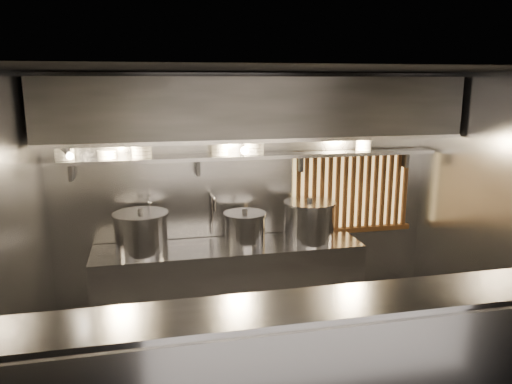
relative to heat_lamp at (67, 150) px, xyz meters
name	(u,v)px	position (x,y,z in m)	size (l,w,h in m)	color
floor	(281,370)	(1.90, -0.85, -2.07)	(4.50, 4.50, 0.00)	black
ceiling	(284,70)	(1.90, -0.85, 0.73)	(4.50, 4.50, 0.00)	black
wall_back	(248,194)	(1.90, 0.65, -0.67)	(4.50, 4.50, 0.00)	gray
wall_left	(12,248)	(-0.35, -0.85, -0.67)	(3.00, 3.00, 0.00)	gray
wall_right	(500,215)	(4.15, -0.85, -0.67)	(3.00, 3.00, 0.00)	gray
serving_counter	(315,373)	(1.90, -1.81, -1.50)	(4.50, 0.56, 1.13)	#9E9EA3
cooking_bench	(229,283)	(1.60, 0.28, -1.62)	(3.00, 0.70, 0.90)	#9E9EA3
bowl_shelf	(251,156)	(1.90, 0.47, -0.19)	(4.40, 0.34, 0.04)	#9E9EA3
exhaust_hood	(256,108)	(1.90, 0.25, 0.36)	(4.40, 0.81, 0.65)	#2D2D30
wood_screen	(352,191)	(3.20, 0.60, -0.69)	(1.56, 0.09, 1.04)	#FFCE72
faucet_left	(150,210)	(0.75, 0.52, -0.76)	(0.04, 0.30, 0.50)	silver
faucet_right	(212,206)	(1.45, 0.52, -0.76)	(0.04, 0.30, 0.50)	silver
heat_lamp	(67,150)	(0.00, 0.00, 0.00)	(0.25, 0.35, 0.20)	#9E9EA3
pendant_bulb	(245,150)	(1.80, 0.35, -0.11)	(0.09, 0.09, 0.19)	#2D2D30
stock_pot_left	(141,233)	(0.65, 0.27, -0.94)	(0.64, 0.64, 0.48)	#9E9EA3
stock_pot_mid	(245,228)	(1.79, 0.30, -0.98)	(0.62, 0.62, 0.41)	#9E9EA3
stock_pot_right	(309,221)	(2.53, 0.26, -0.93)	(0.61, 0.61, 0.51)	#9E9EA3
bowl_stack_0	(64,152)	(-0.09, 0.47, -0.08)	(0.21, 0.21, 0.17)	white
bowl_stack_1	(107,154)	(0.33, 0.47, -0.12)	(0.21, 0.21, 0.09)	white
bowl_stack_2	(142,152)	(0.69, 0.47, -0.10)	(0.23, 0.23, 0.13)	white
bowl_stack_3	(220,148)	(1.54, 0.47, -0.08)	(0.20, 0.20, 0.17)	white
bowl_stack_4	(254,148)	(1.93, 0.47, -0.10)	(0.24, 0.24, 0.13)	white
bowl_stack_5	(364,145)	(3.26, 0.47, -0.10)	(0.20, 0.20, 0.13)	white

